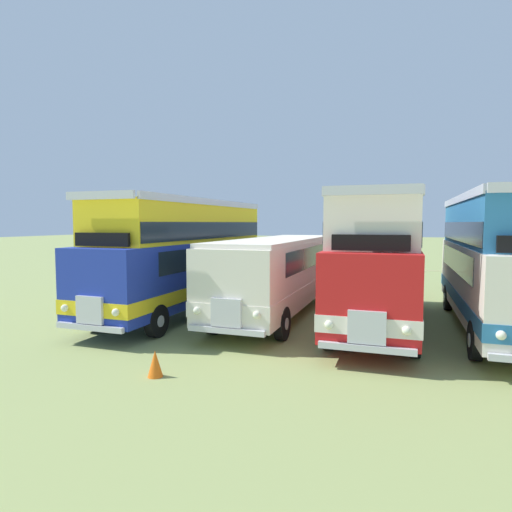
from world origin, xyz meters
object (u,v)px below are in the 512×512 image
object	(u,v)px
bus_second_in_row	(279,270)
cone_mid_row	(155,364)
bus_third_in_row	(379,258)
bus_first_in_row	(186,253)
bus_fourth_in_row	(498,260)

from	to	relation	value
bus_second_in_row	cone_mid_row	bearing A→B (deg)	-96.49
cone_mid_row	bus_third_in_row	bearing A→B (deg)	56.69
bus_third_in_row	cone_mid_row	distance (m)	8.69
bus_second_in_row	bus_first_in_row	bearing A→B (deg)	-172.57
bus_first_in_row	bus_third_in_row	distance (m)	7.54
bus_second_in_row	bus_third_in_row	size ratio (longest dim) A/B	1.02
bus_fourth_in_row	bus_first_in_row	bearing A→B (deg)	-178.44
bus_first_in_row	bus_fourth_in_row	bearing A→B (deg)	1.56
bus_first_in_row	bus_second_in_row	bearing A→B (deg)	7.43
bus_second_in_row	bus_fourth_in_row	world-z (taller)	bus_fourth_in_row
bus_first_in_row	bus_third_in_row	world-z (taller)	same
cone_mid_row	bus_second_in_row	bearing A→B (deg)	83.51
bus_first_in_row	bus_fourth_in_row	xyz separation A→B (m)	(11.31, 0.31, -0.00)
bus_first_in_row	bus_fourth_in_row	distance (m)	11.32
bus_first_in_row	bus_second_in_row	size ratio (longest dim) A/B	1.07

